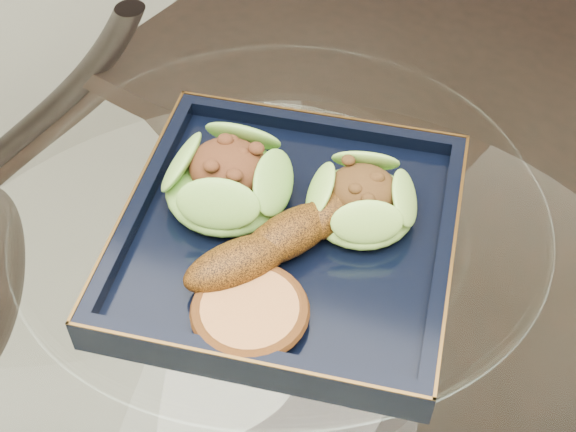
% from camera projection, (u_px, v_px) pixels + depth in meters
% --- Properties ---
extents(dining_table, '(1.13, 1.13, 0.77)m').
position_uv_depth(dining_table, '(282.00, 351.00, 0.80)').
color(dining_table, white).
rests_on(dining_table, ground).
extents(dining_chair, '(0.53, 0.53, 1.00)m').
position_uv_depth(dining_chair, '(389.00, 84.00, 1.14)').
color(dining_chair, black).
rests_on(dining_chair, ground).
extents(navy_plate, '(0.29, 0.29, 0.02)m').
position_uv_depth(navy_plate, '(288.00, 240.00, 0.67)').
color(navy_plate, black).
rests_on(navy_plate, dining_table).
extents(lettuce_wrap_left, '(0.13, 0.13, 0.04)m').
position_uv_depth(lettuce_wrap_left, '(228.00, 182.00, 0.67)').
color(lettuce_wrap_left, '#58982C').
rests_on(lettuce_wrap_left, navy_plate).
extents(lettuce_wrap_right, '(0.10, 0.10, 0.03)m').
position_uv_depth(lettuce_wrap_right, '(361.00, 202.00, 0.66)').
color(lettuce_wrap_right, '#639E2D').
rests_on(lettuce_wrap_right, navy_plate).
extents(roasted_plantain, '(0.14, 0.17, 0.03)m').
position_uv_depth(roasted_plantain, '(290.00, 234.00, 0.64)').
color(roasted_plantain, '#5F340A').
rests_on(roasted_plantain, navy_plate).
extents(crumb_patty, '(0.10, 0.10, 0.01)m').
position_uv_depth(crumb_patty, '(250.00, 312.00, 0.60)').
color(crumb_patty, '#C78142').
rests_on(crumb_patty, navy_plate).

